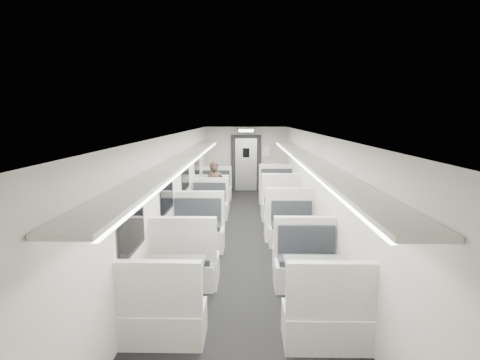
{
  "coord_description": "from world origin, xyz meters",
  "views": [
    {
      "loc": [
        0.02,
        -7.94,
        2.74
      ],
      "look_at": [
        -0.15,
        1.58,
        1.14
      ],
      "focal_mm": 28.0,
      "sensor_mm": 36.0,
      "label": 1
    }
  ],
  "objects_px": {
    "booth_right_d": "(315,286)",
    "booth_left_a": "(214,193)",
    "booth_right_c": "(296,240)",
    "booth_left_c": "(192,244)",
    "booth_left_d": "(175,285)",
    "booth_right_b": "(286,212)",
    "vestibule_door": "(246,164)",
    "booth_right_a": "(279,196)",
    "booth_left_b": "(206,212)",
    "passenger": "(215,188)",
    "exit_sign": "(246,131)"
  },
  "relations": [
    {
      "from": "booth_left_c",
      "to": "booth_left_d",
      "type": "bearing_deg",
      "value": -90.0
    },
    {
      "from": "booth_right_c",
      "to": "booth_left_c",
      "type": "bearing_deg",
      "value": -168.29
    },
    {
      "from": "booth_left_d",
      "to": "exit_sign",
      "type": "height_order",
      "value": "exit_sign"
    },
    {
      "from": "booth_right_a",
      "to": "booth_right_c",
      "type": "bearing_deg",
      "value": -90.0
    },
    {
      "from": "booth_left_b",
      "to": "exit_sign",
      "type": "distance_m",
      "value": 4.68
    },
    {
      "from": "booth_right_a",
      "to": "booth_right_d",
      "type": "height_order",
      "value": "booth_right_a"
    },
    {
      "from": "booth_right_d",
      "to": "booth_left_a",
      "type": "bearing_deg",
      "value": 106.82
    },
    {
      "from": "booth_right_c",
      "to": "passenger",
      "type": "bearing_deg",
      "value": 119.01
    },
    {
      "from": "booth_left_d",
      "to": "vestibule_door",
      "type": "distance_m",
      "value": 8.93
    },
    {
      "from": "vestibule_door",
      "to": "booth_left_d",
      "type": "bearing_deg",
      "value": -96.45
    },
    {
      "from": "vestibule_door",
      "to": "booth_left_a",
      "type": "bearing_deg",
      "value": -113.82
    },
    {
      "from": "booth_right_a",
      "to": "booth_right_b",
      "type": "distance_m",
      "value": 1.96
    },
    {
      "from": "booth_right_b",
      "to": "vestibule_door",
      "type": "distance_m",
      "value": 4.94
    },
    {
      "from": "booth_left_c",
      "to": "booth_left_d",
      "type": "distance_m",
      "value": 1.65
    },
    {
      "from": "booth_left_b",
      "to": "passenger",
      "type": "relative_size",
      "value": 1.36
    },
    {
      "from": "booth_left_c",
      "to": "booth_right_c",
      "type": "xyz_separation_m",
      "value": [
        2.0,
        0.41,
        -0.04
      ]
    },
    {
      "from": "booth_right_c",
      "to": "passenger",
      "type": "distance_m",
      "value": 3.9
    },
    {
      "from": "booth_right_b",
      "to": "booth_right_d",
      "type": "height_order",
      "value": "booth_right_b"
    },
    {
      "from": "booth_right_b",
      "to": "passenger",
      "type": "height_order",
      "value": "passenger"
    },
    {
      "from": "booth_left_c",
      "to": "booth_left_d",
      "type": "height_order",
      "value": "booth_left_c"
    },
    {
      "from": "booth_right_c",
      "to": "booth_right_d",
      "type": "xyz_separation_m",
      "value": [
        0.0,
        -2.09,
        0.02
      ]
    },
    {
      "from": "booth_left_c",
      "to": "passenger",
      "type": "bearing_deg",
      "value": 88.19
    },
    {
      "from": "booth_left_c",
      "to": "exit_sign",
      "type": "xyz_separation_m",
      "value": [
        1.0,
        6.71,
        1.88
      ]
    },
    {
      "from": "booth_left_b",
      "to": "booth_right_b",
      "type": "height_order",
      "value": "booth_right_b"
    },
    {
      "from": "booth_left_d",
      "to": "passenger",
      "type": "xyz_separation_m",
      "value": [
        0.12,
        5.45,
        0.38
      ]
    },
    {
      "from": "booth_left_a",
      "to": "booth_left_b",
      "type": "bearing_deg",
      "value": -90.0
    },
    {
      "from": "booth_right_a",
      "to": "passenger",
      "type": "distance_m",
      "value": 1.99
    },
    {
      "from": "booth_left_d",
      "to": "booth_left_a",
      "type": "bearing_deg",
      "value": 90.0
    },
    {
      "from": "booth_right_b",
      "to": "booth_right_d",
      "type": "distance_m",
      "value": 4.08
    },
    {
      "from": "booth_right_d",
      "to": "exit_sign",
      "type": "xyz_separation_m",
      "value": [
        -1.0,
        8.39,
        1.9
      ]
    },
    {
      "from": "booth_left_b",
      "to": "booth_right_d",
      "type": "relative_size",
      "value": 0.97
    },
    {
      "from": "booth_right_b",
      "to": "booth_right_c",
      "type": "distance_m",
      "value": 1.99
    },
    {
      "from": "booth_left_c",
      "to": "booth_right_c",
      "type": "bearing_deg",
      "value": 11.71
    },
    {
      "from": "booth_left_a",
      "to": "booth_right_b",
      "type": "distance_m",
      "value": 3.23
    },
    {
      "from": "booth_left_a",
      "to": "booth_right_a",
      "type": "bearing_deg",
      "value": -15.94
    },
    {
      "from": "booth_left_b",
      "to": "exit_sign",
      "type": "height_order",
      "value": "exit_sign"
    },
    {
      "from": "booth_left_b",
      "to": "passenger",
      "type": "distance_m",
      "value": 1.31
    },
    {
      "from": "vestibule_door",
      "to": "booth_left_b",
      "type": "bearing_deg",
      "value": -102.15
    },
    {
      "from": "vestibule_door",
      "to": "exit_sign",
      "type": "bearing_deg",
      "value": -90.0
    },
    {
      "from": "booth_left_c",
      "to": "booth_left_d",
      "type": "xyz_separation_m",
      "value": [
        0.0,
        -1.65,
        -0.03
      ]
    },
    {
      "from": "booth_right_a",
      "to": "booth_right_b",
      "type": "xyz_separation_m",
      "value": [
        0.0,
        -1.96,
        -0.0
      ]
    },
    {
      "from": "booth_right_a",
      "to": "booth_right_c",
      "type": "height_order",
      "value": "booth_right_a"
    },
    {
      "from": "booth_left_d",
      "to": "booth_left_c",
      "type": "bearing_deg",
      "value": 90.0
    },
    {
      "from": "booth_left_c",
      "to": "booth_right_a",
      "type": "xyz_separation_m",
      "value": [
        2.0,
        4.37,
        0.01
      ]
    },
    {
      "from": "booth_left_d",
      "to": "vestibule_door",
      "type": "height_order",
      "value": "vestibule_door"
    },
    {
      "from": "booth_left_c",
      "to": "booth_right_b",
      "type": "relative_size",
      "value": 0.99
    },
    {
      "from": "vestibule_door",
      "to": "exit_sign",
      "type": "distance_m",
      "value": 1.33
    },
    {
      "from": "booth_right_c",
      "to": "exit_sign",
      "type": "bearing_deg",
      "value": 99.02
    },
    {
      "from": "booth_left_a",
      "to": "booth_right_c",
      "type": "bearing_deg",
      "value": -66.14
    },
    {
      "from": "booth_left_a",
      "to": "vestibule_door",
      "type": "relative_size",
      "value": 0.98
    }
  ]
}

